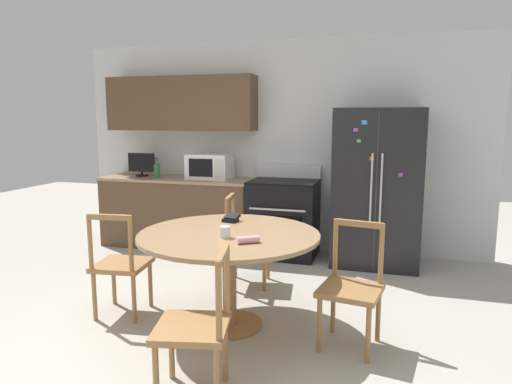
# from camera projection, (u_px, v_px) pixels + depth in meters

# --- Properties ---
(ground_plane) EXTENTS (14.00, 14.00, 0.00)m
(ground_plane) POSITION_uv_depth(u_px,v_px,m) (194.00, 336.00, 3.49)
(ground_plane) COLOR #B2ADA3
(back_wall) EXTENTS (5.20, 0.44, 2.60)m
(back_wall) POSITION_uv_depth(u_px,v_px,m) (252.00, 136.00, 5.81)
(back_wall) COLOR silver
(back_wall) RESTS_ON ground_plane
(kitchen_counter) EXTENTS (1.99, 0.64, 0.90)m
(kitchen_counter) POSITION_uv_depth(u_px,v_px,m) (179.00, 212.00, 5.93)
(kitchen_counter) COLOR brown
(kitchen_counter) RESTS_ON ground_plane
(refrigerator) EXTENTS (0.95, 0.73, 1.76)m
(refrigerator) POSITION_uv_depth(u_px,v_px,m) (377.00, 188.00, 5.12)
(refrigerator) COLOR black
(refrigerator) RESTS_ON ground_plane
(oven_range) EXTENTS (0.80, 0.68, 1.08)m
(oven_range) POSITION_uv_depth(u_px,v_px,m) (284.00, 217.00, 5.52)
(oven_range) COLOR black
(oven_range) RESTS_ON ground_plane
(microwave) EXTENTS (0.54, 0.37, 0.31)m
(microwave) POSITION_uv_depth(u_px,v_px,m) (210.00, 166.00, 5.73)
(microwave) COLOR white
(microwave) RESTS_ON kitchen_counter
(countertop_tv) EXTENTS (0.37, 0.16, 0.30)m
(countertop_tv) POSITION_uv_depth(u_px,v_px,m) (142.00, 164.00, 5.99)
(countertop_tv) COLOR black
(countertop_tv) RESTS_ON kitchen_counter
(counter_bottle) EXTENTS (0.08, 0.08, 0.26)m
(counter_bottle) POSITION_uv_depth(u_px,v_px,m) (157.00, 170.00, 5.84)
(counter_bottle) COLOR #2D6B38
(counter_bottle) RESTS_ON kitchen_counter
(dining_table) EXTENTS (1.42, 1.42, 0.77)m
(dining_table) POSITION_uv_depth(u_px,v_px,m) (229.00, 248.00, 3.57)
(dining_table) COLOR #997551
(dining_table) RESTS_ON ground_plane
(dining_chair_near) EXTENTS (0.50, 0.50, 0.90)m
(dining_chair_near) POSITION_uv_depth(u_px,v_px,m) (197.00, 327.00, 2.68)
(dining_chair_near) COLOR #9E7042
(dining_chair_near) RESTS_ON ground_plane
(dining_chair_left) EXTENTS (0.47, 0.47, 0.90)m
(dining_chair_left) POSITION_uv_depth(u_px,v_px,m) (121.00, 265.00, 3.82)
(dining_chair_left) COLOR #9E7042
(dining_chair_left) RESTS_ON ground_plane
(dining_chair_far) EXTENTS (0.48, 0.48, 0.90)m
(dining_chair_far) POSITION_uv_depth(u_px,v_px,m) (246.00, 242.00, 4.54)
(dining_chair_far) COLOR #9E7042
(dining_chair_far) RESTS_ON ground_plane
(dining_chair_right) EXTENTS (0.48, 0.48, 0.90)m
(dining_chair_right) POSITION_uv_depth(u_px,v_px,m) (351.00, 288.00, 3.30)
(dining_chair_right) COLOR #9E7042
(dining_chair_right) RESTS_ON ground_plane
(candle_glass) EXTENTS (0.08, 0.08, 0.09)m
(candle_glass) POSITION_uv_depth(u_px,v_px,m) (225.00, 233.00, 3.40)
(candle_glass) COLOR silver
(candle_glass) RESTS_ON dining_table
(folded_napkin) EXTENTS (0.17, 0.13, 0.05)m
(folded_napkin) POSITION_uv_depth(u_px,v_px,m) (248.00, 240.00, 3.25)
(folded_napkin) COLOR pink
(folded_napkin) RESTS_ON dining_table
(wallet) EXTENTS (0.14, 0.15, 0.07)m
(wallet) POSITION_uv_depth(u_px,v_px,m) (231.00, 218.00, 3.94)
(wallet) COLOR black
(wallet) RESTS_ON dining_table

